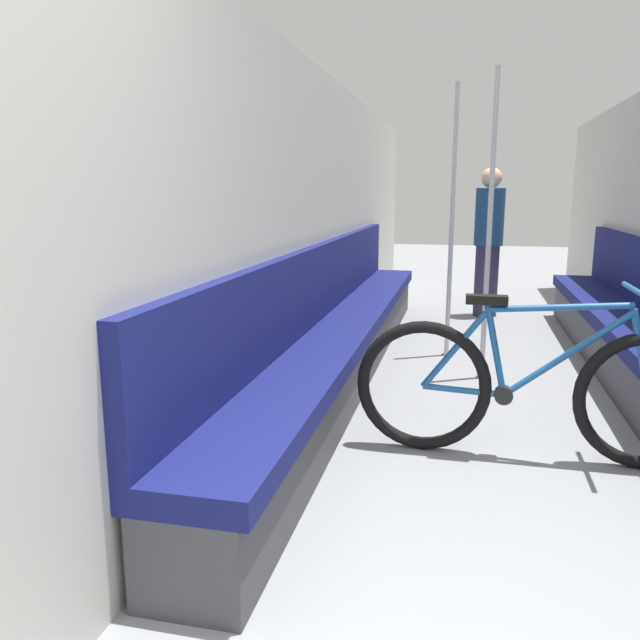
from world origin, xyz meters
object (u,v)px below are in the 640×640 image
Objects in this scene: passenger_standing at (488,241)px; bench_seat_row_left at (343,335)px; grab_pole_near at (489,233)px; bicycle at (531,390)px; grab_pole_far at (452,228)px.

bench_seat_row_left is at bearing -33.90° from passenger_standing.
bench_seat_row_left is 2.56× the size of grab_pole_near.
bicycle is (1.19, -1.19, 0.05)m from bench_seat_row_left.
bench_seat_row_left is at bearing -169.72° from grab_pole_near.
passenger_standing reaches higher than bench_seat_row_left.
grab_pole_far is at bearing 100.68° from bicycle.
bench_seat_row_left is 1.28m from grab_pole_far.
grab_pole_near is 0.64m from grab_pole_far.
grab_pole_far reaches higher than bicycle.
bicycle is 2.12m from grab_pole_far.
grab_pole_near is 1.37× the size of passenger_standing.
bicycle is 3.76m from passenger_standing.
grab_pole_near is 2.37m from passenger_standing.
grab_pole_near is at bearing -65.41° from grab_pole_far.
passenger_standing is (0.08, 2.36, -0.23)m from grab_pole_near.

